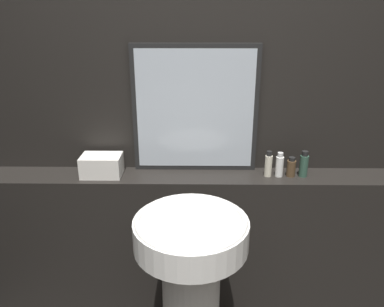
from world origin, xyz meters
name	(u,v)px	position (x,y,z in m)	size (l,w,h in m)	color
wall_back	(199,115)	(0.00, 1.58, 1.25)	(8.00, 0.06, 2.50)	black
vanity_counter	(198,248)	(0.00, 1.44, 0.47)	(2.76, 0.23, 0.95)	black
pedestal_sink	(191,285)	(-0.03, 0.97, 0.60)	(0.51, 0.51, 0.96)	white
mirror	(195,110)	(-0.02, 1.53, 1.29)	(0.68, 0.03, 0.70)	black
towel_stack	(102,165)	(-0.53, 1.44, 1.00)	(0.22, 0.15, 0.12)	silver
shampoo_bottle	(268,165)	(0.38, 1.44, 1.01)	(0.04, 0.04, 0.15)	beige
conditioner_bottle	(279,165)	(0.44, 1.44, 1.01)	(0.04, 0.04, 0.14)	white
lotion_bottle	(291,167)	(0.51, 1.44, 1.00)	(0.05, 0.05, 0.11)	#4C3823
body_wash_bottle	(304,165)	(0.57, 1.44, 1.01)	(0.05, 0.05, 0.15)	#2D4C3D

